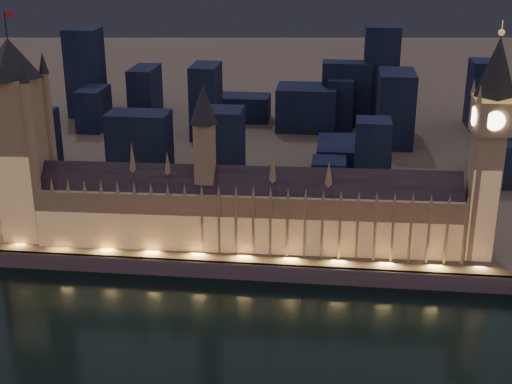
# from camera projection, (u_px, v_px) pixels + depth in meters

# --- Properties ---
(ground_plane) EXTENTS (2000.00, 2000.00, 0.00)m
(ground_plane) POSITION_uv_depth(u_px,v_px,m) (228.00, 325.00, 291.26)
(ground_plane) COLOR black
(ground_plane) RESTS_ON ground
(north_bank) EXTENTS (2000.00, 960.00, 8.00)m
(north_bank) POSITION_uv_depth(u_px,v_px,m) (301.00, 73.00, 774.13)
(north_bank) COLOR brown
(north_bank) RESTS_ON ground
(embankment_wall) EXTENTS (2000.00, 2.50, 8.00)m
(embankment_wall) POSITION_uv_depth(u_px,v_px,m) (242.00, 271.00, 328.05)
(embankment_wall) COLOR brown
(embankment_wall) RESTS_ON ground
(palace_of_westminster) EXTENTS (202.00, 26.39, 78.00)m
(palace_of_westminster) POSITION_uv_depth(u_px,v_px,m) (245.00, 209.00, 339.68)
(palace_of_westminster) COLOR #887E55
(palace_of_westminster) RESTS_ON north_bank
(victoria_tower) EXTENTS (31.68, 31.68, 109.42)m
(victoria_tower) POSITION_uv_depth(u_px,v_px,m) (18.00, 130.00, 339.20)
(victoria_tower) COLOR #887E55
(victoria_tower) RESTS_ON north_bank
(elizabeth_tower) EXTENTS (18.00, 18.00, 108.28)m
(elizabeth_tower) POSITION_uv_depth(u_px,v_px,m) (490.00, 131.00, 313.49)
(elizabeth_tower) COLOR #887E55
(elizabeth_tower) RESTS_ON north_bank
(city_backdrop) EXTENTS (489.24, 215.63, 75.81)m
(city_backdrop) POSITION_uv_depth(u_px,v_px,m) (326.00, 111.00, 506.10)
(city_backdrop) COLOR black
(city_backdrop) RESTS_ON north_bank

